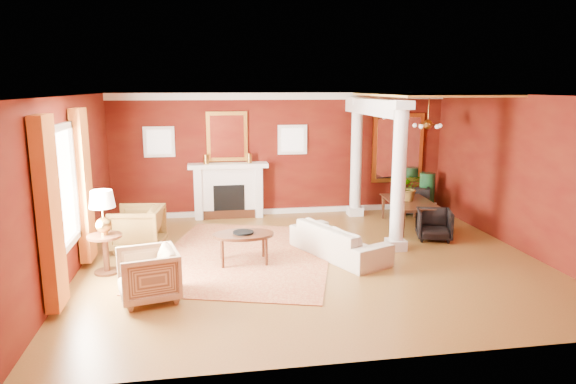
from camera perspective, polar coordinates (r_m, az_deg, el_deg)
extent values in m
plane|color=brown|center=(9.29, 2.62, -7.50)|extent=(8.00, 8.00, 0.00)
cube|color=#5A1B0C|center=(12.32, -0.69, 4.22)|extent=(8.00, 0.04, 2.90)
cube|color=#5A1B0C|center=(5.64, 10.16, -5.01)|extent=(8.00, 0.04, 2.90)
cube|color=#5A1B0C|center=(8.99, -23.08, 0.48)|extent=(0.04, 7.00, 2.90)
cube|color=#5A1B0C|center=(10.50, 24.59, 1.85)|extent=(0.04, 7.00, 2.90)
cube|color=silver|center=(8.78, 2.80, 10.68)|extent=(8.00, 7.00, 0.04)
cube|color=white|center=(12.17, -6.62, -0.01)|extent=(1.60, 0.34, 1.20)
cube|color=black|center=(12.03, -6.56, -0.88)|extent=(0.72, 0.03, 0.70)
cube|color=black|center=(12.11, -6.52, -2.49)|extent=(1.20, 0.05, 0.20)
cube|color=white|center=(12.02, -6.68, 2.94)|extent=(1.85, 0.42, 0.10)
cube|color=white|center=(12.13, -9.91, -0.15)|extent=(0.16, 0.40, 1.20)
cube|color=white|center=(12.19, -3.32, 0.07)|extent=(0.16, 0.40, 1.20)
cube|color=gold|center=(12.11, -6.79, 6.15)|extent=(0.95, 0.06, 1.15)
cube|color=white|center=(12.07, -6.78, 6.13)|extent=(0.78, 0.02, 0.98)
cube|color=white|center=(12.16, -14.13, 5.43)|extent=(0.70, 0.06, 0.70)
cube|color=white|center=(12.12, -14.14, 5.41)|extent=(0.54, 0.02, 0.54)
cube|color=white|center=(12.29, 0.49, 5.84)|extent=(0.70, 0.06, 0.70)
cube|color=white|center=(12.26, 0.52, 5.83)|extent=(0.54, 0.02, 0.54)
cube|color=white|center=(8.40, -23.98, 0.37)|extent=(0.03, 1.30, 1.70)
cube|color=white|center=(7.73, -25.00, -0.63)|extent=(0.08, 0.10, 1.90)
cube|color=white|center=(9.06, -22.68, 1.23)|extent=(0.08, 0.10, 1.90)
cube|color=#A9561D|center=(7.46, -24.98, -2.22)|extent=(0.18, 0.55, 2.60)
cube|color=#A9561D|center=(9.36, -21.79, 0.68)|extent=(0.18, 0.55, 2.60)
cube|color=white|center=(10.01, 11.88, -5.73)|extent=(0.34, 0.34, 0.20)
cylinder|color=white|center=(9.69, 12.22, 1.91)|extent=(0.26, 0.26, 2.50)
cube|color=white|center=(9.57, 12.55, 9.43)|extent=(0.36, 0.36, 0.16)
cube|color=white|center=(12.46, 7.43, -2.11)|extent=(0.34, 0.34, 0.20)
cylinder|color=white|center=(12.21, 7.60, 4.05)|extent=(0.26, 0.26, 2.50)
cube|color=white|center=(12.11, 7.76, 10.01)|extent=(0.36, 0.36, 0.16)
cube|color=white|center=(11.07, 9.43, 9.30)|extent=(0.30, 3.20, 0.32)
cube|color=gold|center=(11.35, 15.32, 10.36)|extent=(2.30, 3.40, 0.04)
cube|color=gold|center=(13.03, 12.10, 4.81)|extent=(1.30, 0.06, 1.70)
cube|color=white|center=(12.99, 12.15, 4.79)|extent=(1.10, 0.02, 1.50)
cylinder|color=#A47A33|center=(11.42, 15.37, 8.88)|extent=(0.02, 0.02, 0.65)
sphere|color=#A47A33|center=(11.44, 15.28, 7.26)|extent=(0.20, 0.20, 0.20)
sphere|color=silver|center=(11.56, 16.54, 7.08)|extent=(0.09, 0.09, 0.09)
sphere|color=silver|center=(11.72, 15.12, 7.22)|extent=(0.09, 0.09, 0.09)
sphere|color=silver|center=(11.50, 13.89, 7.20)|extent=(0.09, 0.09, 0.09)
sphere|color=silver|center=(11.20, 14.56, 7.06)|extent=(0.09, 0.09, 0.09)
sphere|color=silver|center=(11.24, 16.24, 6.98)|extent=(0.09, 0.09, 0.09)
cube|color=white|center=(12.18, -0.67, 10.60)|extent=(8.00, 0.08, 0.16)
cube|color=white|center=(12.54, -0.64, -2.11)|extent=(8.00, 0.08, 0.12)
cube|color=maroon|center=(9.50, -4.73, -7.05)|extent=(4.08, 4.76, 0.02)
imported|color=beige|center=(9.40, 5.68, -4.77)|extent=(1.39, 2.10, 0.80)
imported|color=black|center=(10.11, -16.37, -3.66)|extent=(0.95, 1.00, 0.92)
imported|color=#C9AE86|center=(7.75, -15.30, -8.61)|extent=(0.93, 0.96, 0.83)
cylinder|color=black|center=(8.99, -4.99, -4.76)|extent=(1.07, 1.07, 0.05)
cylinder|color=black|center=(8.83, -7.27, -6.96)|extent=(0.05, 0.05, 0.48)
cylinder|color=black|center=(8.89, -2.42, -6.76)|extent=(0.05, 0.05, 0.48)
cylinder|color=black|center=(9.28, -7.39, -6.04)|extent=(0.05, 0.05, 0.48)
cylinder|color=black|center=(9.33, -2.77, -5.86)|extent=(0.05, 0.05, 0.48)
imported|color=black|center=(8.97, -5.05, -3.93)|extent=(0.14, 0.10, 0.21)
cylinder|color=black|center=(9.16, -19.44, -8.34)|extent=(0.41, 0.41, 0.04)
cylinder|color=black|center=(9.06, -19.57, -6.57)|extent=(0.10, 0.10, 0.64)
cylinder|color=black|center=(8.97, -19.71, -4.64)|extent=(0.56, 0.56, 0.04)
sphere|color=#A47A33|center=(8.92, -19.79, -3.48)|extent=(0.26, 0.26, 0.26)
cylinder|color=#A47A33|center=(8.88, -19.88, -2.32)|extent=(0.03, 0.03, 0.28)
cone|color=silver|center=(8.82, -19.99, -0.72)|extent=(0.41, 0.41, 0.28)
imported|color=black|center=(11.60, 13.51, -1.54)|extent=(0.70, 1.69, 0.92)
imported|color=black|center=(10.78, 15.93, -3.34)|extent=(0.81, 0.79, 0.68)
imported|color=black|center=(12.78, 13.65, -0.67)|extent=(0.96, 0.94, 0.78)
sphere|color=#154321|center=(13.04, 15.08, -1.37)|extent=(0.42, 0.42, 0.42)
cylinder|color=#154321|center=(12.98, 15.15, -0.10)|extent=(0.37, 0.37, 0.98)
imported|color=#26591E|center=(11.49, 13.38, 1.82)|extent=(0.64, 0.68, 0.45)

